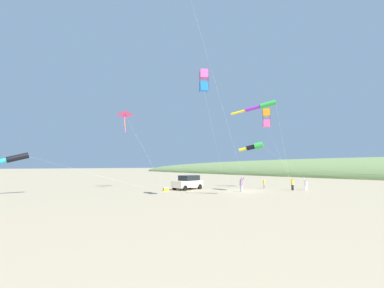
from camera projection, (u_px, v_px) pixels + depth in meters
The scene contains 13 objects.
ground_plane at pixel (243, 191), 32.66m from camera, with size 600.00×600.00×0.00m, color tan.
parked_car at pixel (188, 182), 34.85m from camera, with size 4.56×2.68×1.85m.
cooler_box at pixel (166, 189), 32.97m from camera, with size 0.62×0.42×0.42m.
person_adult_flyer at pixel (241, 184), 31.65m from camera, with size 0.43×0.54×1.79m.
person_child_green_jacket at pixel (306, 184), 33.94m from camera, with size 0.54×0.53×1.50m.
person_child_grey_jacket at pixel (292, 183), 33.75m from camera, with size 0.43×0.53×1.61m.
person_bystander_far at pixel (264, 183), 36.19m from camera, with size 0.43×0.36×1.29m.
kite_box_striped_overhead at pixel (267, 118), 29.43m from camera, with size 4.34×1.70×9.44m.
kite_windsock_red_high_left at pixel (254, 147), 37.00m from camera, with size 6.78×8.47×6.48m.
kite_delta_long_streamer_left at pixel (125, 115), 33.21m from camera, with size 6.21×1.99×9.96m.
kite_windsock_rainbow_low_near at pixel (260, 107), 24.46m from camera, with size 10.27×3.83×9.11m.
kite_box_small_distant at pixel (204, 81), 23.23m from camera, with size 8.62×5.79×11.54m.
kite_windsock_orange_high_right at pixel (6, 160), 27.58m from camera, with size 18.89×6.12×4.58m.
Camera 1 is at (25.51, 21.89, 3.14)m, focal length 24.71 mm.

